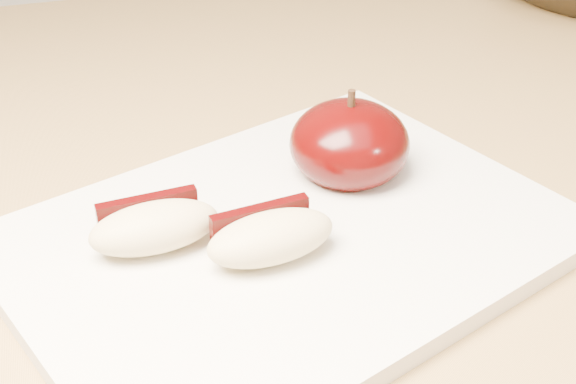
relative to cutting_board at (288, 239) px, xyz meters
name	(u,v)px	position (x,y,z in m)	size (l,w,h in m)	color
back_cabinet	(115,173)	(-0.04, 0.83, -0.44)	(2.40, 0.62, 0.94)	silver
cutting_board	(288,239)	(0.00, 0.00, 0.00)	(0.30, 0.22, 0.01)	silver
apple_half	(349,144)	(0.05, 0.05, 0.02)	(0.08, 0.08, 0.06)	black
apple_wedge_a	(154,226)	(-0.07, 0.01, 0.02)	(0.07, 0.04, 0.03)	#D6BF87
apple_wedge_b	(270,236)	(-0.02, -0.02, 0.02)	(0.07, 0.04, 0.03)	#D6BF87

